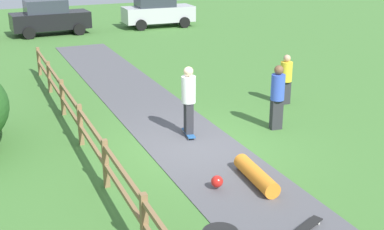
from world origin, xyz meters
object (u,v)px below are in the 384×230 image
Objects in this scene: skater_fallen at (253,176)px; bystander_blue at (277,94)px; skater_riding at (189,98)px; bystander_yellow at (286,77)px; parked_car_black at (49,17)px; parked_car_silver at (157,11)px; skateboard_loose at (308,226)px.

bystander_blue is (2.30, 2.67, 0.82)m from skater_fallen.
skater_riding is 1.18× the size of bystander_yellow.
parked_car_black is (-1.18, 20.24, 0.76)m from skater_fallen.
parked_car_silver is at bearing 0.04° from parked_car_black.
bystander_yellow reaches higher than skateboard_loose.
parked_car_silver reaches higher than bystander_blue.
parked_car_black reaches higher than skater_fallen.
skater_riding is at bearing -161.36° from bystander_yellow.
skateboard_loose is 0.19× the size of parked_car_silver.
parked_car_black is at bearing 107.55° from bystander_yellow.
skateboard_loose is at bearing -116.29° from bystander_blue.
parked_car_black reaches higher than bystander_yellow.
skater_riding is 4.20m from bystander_yellow.
skater_fallen is 5.93m from bystander_yellow.
skateboard_loose is 22.87m from parked_car_silver.
bystander_yellow is (3.81, 6.50, 0.80)m from skateboard_loose.
skater_riding is at bearing 91.74° from skateboard_loose.
parked_car_silver is (6.36, 0.00, 0.00)m from parked_car_black.
bystander_blue is at bearing 49.26° from skater_fallen.
bystander_blue is 0.43× the size of parked_car_silver.
bystander_yellow is 0.38× the size of parked_car_black.
skater_fallen is (0.17, -3.15, -0.90)m from skater_riding.
bystander_yellow is at bearing 49.75° from skater_fallen.
bystander_yellow is 15.81m from parked_car_silver.
skater_riding is 0.45× the size of parked_car_black.
skater_fallen is at bearing 89.67° from skateboard_loose.
parked_car_black is 6.36m from parked_car_silver.
skater_riding is at bearing 169.00° from bystander_blue.
parked_car_black is at bearing -179.96° from parked_car_silver.
bystander_yellow is at bearing -94.99° from parked_car_silver.
skater_fallen is at bearing -86.94° from skater_riding.
parked_car_black is 1.00× the size of parked_car_silver.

